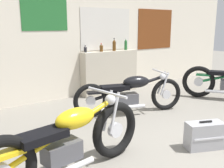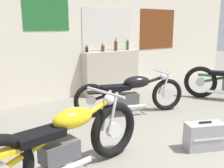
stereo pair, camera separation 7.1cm
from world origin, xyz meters
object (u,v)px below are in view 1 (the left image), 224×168
Objects in this scene: bottle_leftmost at (85,49)px; bottle_left_center at (101,48)px; bottle_right_center at (126,45)px; hard_case_silver at (205,135)px; motorcycle_black at (130,93)px; motorcycle_yellow at (67,142)px; bottle_center at (114,45)px.

bottle_left_center is (0.39, -0.06, 0.01)m from bottle_leftmost.
bottle_right_center is 0.52× the size of hard_case_silver.
motorcycle_black is 2.26m from motorcycle_yellow.
bottle_left_center is at bearing 51.15° from motorcycle_yellow.
bottle_right_center is at bearing 43.19° from motorcycle_yellow.
bottle_leftmost is 3.40m from motorcycle_yellow.
bottle_leftmost is 0.39m from bottle_left_center.
bottle_right_center is (0.72, 0.01, 0.04)m from bottle_left_center.
motorcycle_yellow is (-2.55, -2.71, -0.73)m from bottle_center.
hard_case_silver is at bearing -92.37° from motorcycle_black.
bottle_right_center is 0.14× the size of motorcycle_black.
bottle_leftmost is at bearing 170.90° from bottle_left_center.
bottle_left_center is at bearing 82.71° from hard_case_silver.
bottle_center reaches higher than bottle_right_center.
motorcycle_black is at bearing 34.05° from motorcycle_yellow.
bottle_right_center is at bearing 70.39° from hard_case_silver.
motorcycle_yellow reaches higher than hard_case_silver.
bottle_center reaches higher than motorcycle_black.
hard_case_silver is (-0.02, -3.20, -0.90)m from bottle_leftmost.
hard_case_silver is at bearing -12.75° from motorcycle_yellow.
bottle_center is 0.15× the size of motorcycle_black.
bottle_right_center reaches higher than motorcycle_black.
bottle_center reaches higher than bottle_leftmost.
bottle_leftmost is 0.86× the size of bottle_left_center.
motorcycle_yellow is at bearing -133.24° from bottle_center.
bottle_left_center is 3.30m from hard_case_silver.
motorcycle_black is 3.70× the size of hard_case_silver.
bottle_left_center is at bearing -9.10° from bottle_leftmost.
bottle_left_center is at bearing -179.26° from bottle_right_center.
bottle_center is at bearing 76.46° from hard_case_silver.
motorcycle_yellow is (-2.92, -2.74, -0.72)m from bottle_right_center.
hard_case_silver is (1.80, -0.41, -0.23)m from motorcycle_yellow.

